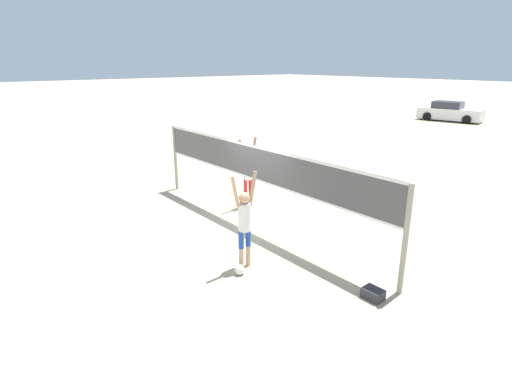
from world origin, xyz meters
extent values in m
plane|color=#C6B28C|center=(0.00, 0.00, 0.00)|extent=(200.00, 200.00, 0.00)
cylinder|color=gray|center=(-4.48, 0.00, 1.15)|extent=(0.11, 0.11, 2.31)
cylinder|color=gray|center=(4.48, 0.00, 1.15)|extent=(0.11, 0.11, 2.31)
cube|color=#47474C|center=(0.00, 0.00, 1.82)|extent=(8.85, 0.02, 0.97)
cube|color=white|center=(0.00, 0.00, 2.28)|extent=(8.85, 0.03, 0.06)
cube|color=white|center=(0.00, 0.00, 1.37)|extent=(8.85, 0.03, 0.06)
cylinder|color=tan|center=(1.65, -1.81, 0.25)|extent=(0.11, 0.11, 0.49)
cylinder|color=#1E47A5|center=(1.65, -1.81, 0.69)|extent=(0.12, 0.12, 0.40)
cylinder|color=tan|center=(1.65, -1.61, 0.25)|extent=(0.11, 0.11, 0.49)
cylinder|color=#1E47A5|center=(1.65, -1.61, 0.69)|extent=(0.12, 0.12, 0.40)
cylinder|color=white|center=(1.65, -1.71, 1.21)|extent=(0.28, 0.28, 0.63)
sphere|color=tan|center=(1.65, -1.71, 1.65)|extent=(0.25, 0.25, 0.25)
cylinder|color=tan|center=(1.65, -1.96, 1.85)|extent=(0.08, 0.23, 0.71)
cylinder|color=tan|center=(1.65, -1.47, 1.85)|extent=(0.08, 0.23, 0.71)
cylinder|color=#8C664C|center=(-1.39, 0.94, 0.25)|extent=(0.11, 0.11, 0.50)
cylinder|color=red|center=(-1.39, 0.94, 0.70)|extent=(0.12, 0.12, 0.41)
cylinder|color=#8C664C|center=(-1.39, 0.74, 0.25)|extent=(0.11, 0.11, 0.50)
cylinder|color=red|center=(-1.39, 0.74, 0.70)|extent=(0.12, 0.12, 0.41)
cylinder|color=white|center=(-1.39, 0.84, 1.22)|extent=(0.28, 0.28, 0.64)
sphere|color=#8C664C|center=(-1.39, 0.84, 1.66)|extent=(0.25, 0.25, 0.25)
cylinder|color=#8C664C|center=(-1.39, 1.08, 1.86)|extent=(0.08, 0.23, 0.71)
cylinder|color=#8C664C|center=(-1.39, 0.59, 1.86)|extent=(0.08, 0.23, 0.71)
sphere|color=white|center=(1.83, -2.01, 0.11)|extent=(0.23, 0.23, 0.23)
cube|color=#2D2D33|center=(4.26, -0.58, 0.10)|extent=(0.39, 0.30, 0.21)
cube|color=silver|center=(-6.25, 25.10, 0.55)|extent=(4.86, 2.57, 0.85)
cube|color=#2D333D|center=(-6.47, 25.05, 1.24)|extent=(2.34, 1.98, 0.52)
cylinder|color=black|center=(-4.99, 26.18, 0.32)|extent=(0.67, 0.33, 0.64)
cylinder|color=black|center=(-4.69, 24.53, 0.32)|extent=(0.67, 0.33, 0.64)
cylinder|color=black|center=(-7.80, 25.67, 0.32)|extent=(0.67, 0.33, 0.64)
cylinder|color=black|center=(-7.50, 24.01, 0.32)|extent=(0.67, 0.33, 0.64)
camera|label=1|loc=(8.01, -6.74, 4.46)|focal=28.00mm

